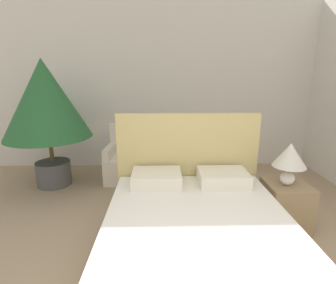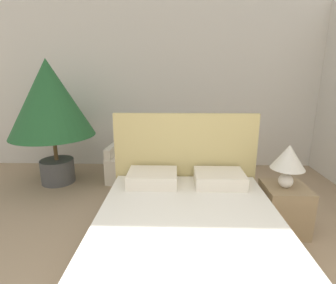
% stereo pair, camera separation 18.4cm
% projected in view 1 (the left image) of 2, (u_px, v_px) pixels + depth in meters
% --- Properties ---
extents(wall_back, '(10.00, 0.06, 2.90)m').
position_uv_depth(wall_back, '(170.00, 88.00, 4.72)').
color(wall_back, silver).
rests_on(wall_back, ground_plane).
extents(bed, '(1.63, 2.09, 1.28)m').
position_uv_depth(bed, '(198.00, 242.00, 2.25)').
color(bed, '#8C7A5B').
rests_on(bed, ground_plane).
extents(armchair_near_window_left, '(0.67, 0.63, 0.90)m').
position_uv_depth(armchair_near_window_left, '(127.00, 164.00, 4.27)').
color(armchair_near_window_left, beige).
rests_on(armchair_near_window_left, ground_plane).
extents(armchair_near_window_right, '(0.69, 0.65, 0.90)m').
position_uv_depth(armchair_near_window_right, '(181.00, 163.00, 4.29)').
color(armchair_near_window_right, beige).
rests_on(armchair_near_window_right, ground_plane).
extents(potted_palm, '(1.26, 1.26, 1.92)m').
position_uv_depth(potted_palm, '(46.00, 103.00, 3.84)').
color(potted_palm, '#4C4C4C').
rests_on(potted_palm, ground_plane).
extents(nightstand, '(0.45, 0.47, 0.53)m').
position_uv_depth(nightstand, '(285.00, 205.00, 2.96)').
color(nightstand, '#937A56').
rests_on(nightstand, ground_plane).
extents(table_lamp, '(0.35, 0.35, 0.47)m').
position_uv_depth(table_lamp, '(290.00, 157.00, 2.78)').
color(table_lamp, white).
rests_on(table_lamp, nightstand).
extents(side_table, '(0.37, 0.37, 0.49)m').
position_uv_depth(side_table, '(154.00, 165.00, 4.29)').
color(side_table, '#B7AD93').
rests_on(side_table, ground_plane).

